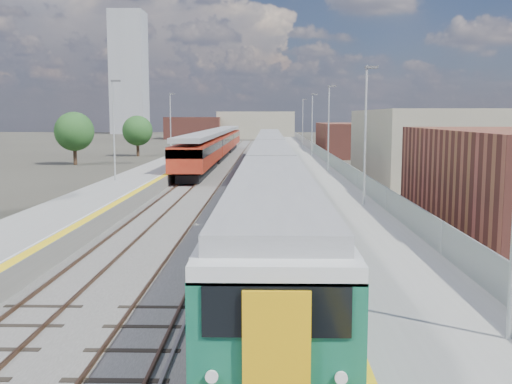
{
  "coord_description": "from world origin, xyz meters",
  "views": [
    {
      "loc": [
        1.37,
        -10.62,
        5.83
      ],
      "look_at": [
        0.77,
        17.95,
        2.2
      ],
      "focal_mm": 42.0,
      "sensor_mm": 36.0,
      "label": 1
    }
  ],
  "objects": [
    {
      "name": "green_train",
      "position": [
        1.5,
        39.2,
        2.27
      ],
      "size": [
        2.93,
        81.62,
        3.23
      ],
      "color": "black",
      "rests_on": "ground"
    },
    {
      "name": "platform_left",
      "position": [
        -9.05,
        52.49,
        0.52
      ],
      "size": [
        4.3,
        155.0,
        8.52
      ],
      "color": "slate",
      "rests_on": "ground"
    },
    {
      "name": "tree_c",
      "position": [
        -17.74,
        76.41,
        3.72
      ],
      "size": [
        4.37,
        4.37,
        5.92
      ],
      "color": "#382619",
      "rests_on": "ground"
    },
    {
      "name": "tracks",
      "position": [
        -1.65,
        54.18,
        0.11
      ],
      "size": [
        8.96,
        160.0,
        0.17
      ],
      "color": "#4C3323",
      "rests_on": "ground"
    },
    {
      "name": "platform_right",
      "position": [
        5.28,
        52.49,
        0.54
      ],
      "size": [
        4.7,
        155.0,
        8.52
      ],
      "color": "slate",
      "rests_on": "ground"
    },
    {
      "name": "buildings",
      "position": [
        -18.12,
        138.6,
        10.7
      ],
      "size": [
        72.0,
        185.5,
        40.0
      ],
      "color": "brown",
      "rests_on": "ground"
    },
    {
      "name": "red_train",
      "position": [
        -5.5,
        68.96,
        2.3
      ],
      "size": [
        3.09,
        62.51,
        3.9
      ],
      "color": "black",
      "rests_on": "ground"
    },
    {
      "name": "tree_b",
      "position": [
        -21.92,
        60.8,
        3.99
      ],
      "size": [
        4.68,
        4.68,
        6.34
      ],
      "color": "#382619",
      "rests_on": "ground"
    },
    {
      "name": "ballast_bed",
      "position": [
        -2.25,
        52.5,
        0.03
      ],
      "size": [
        10.5,
        155.0,
        0.06
      ],
      "primitive_type": "cube",
      "color": "#565451",
      "rests_on": "ground"
    },
    {
      "name": "tree_d",
      "position": [
        23.26,
        67.54,
        3.72
      ],
      "size": [
        4.36,
        4.36,
        5.91
      ],
      "color": "#382619",
      "rests_on": "ground"
    },
    {
      "name": "ground",
      "position": [
        0.0,
        50.0,
        0.0
      ],
      "size": [
        320.0,
        320.0,
        0.0
      ],
      "primitive_type": "plane",
      "color": "#47443A",
      "rests_on": "ground"
    }
  ]
}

